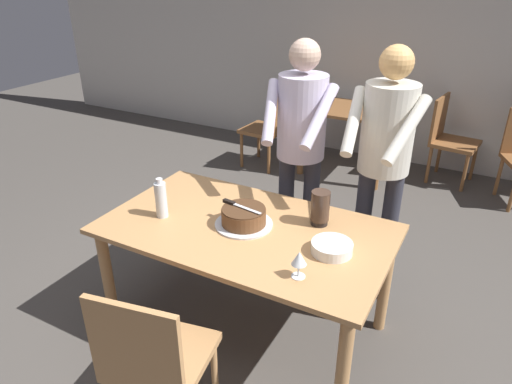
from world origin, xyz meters
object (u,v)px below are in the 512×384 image
(cake_knife, at_px, (234,204))
(background_chair_1, at_px, (449,136))
(wine_glass_near, at_px, (299,259))
(chair_near_side, at_px, (154,358))
(background_chair_0, at_px, (270,126))
(plate_stack, at_px, (332,248))
(hurricane_lamp, at_px, (320,208))
(water_bottle, at_px, (161,199))
(cake_on_platter, at_px, (244,217))
(main_dining_table, at_px, (246,242))
(background_table, at_px, (348,123))
(person_cutting_cake, at_px, (301,139))
(person_standing_beside, at_px, (384,152))

(cake_knife, relative_size, background_chair_1, 0.30)
(wine_glass_near, xyz_separation_m, chair_near_side, (-0.47, -0.56, -0.36))
(wine_glass_near, bearing_deg, background_chair_0, 119.35)
(plate_stack, bearing_deg, hurricane_lamp, 124.04)
(water_bottle, height_order, hurricane_lamp, water_bottle)
(background_chair_0, bearing_deg, hurricane_lamp, -56.88)
(cake_on_platter, relative_size, background_chair_0, 0.38)
(main_dining_table, relative_size, background_table, 1.66)
(hurricane_lamp, bearing_deg, cake_on_platter, -150.08)
(plate_stack, bearing_deg, cake_on_platter, 177.06)
(cake_knife, height_order, chair_near_side, chair_near_side)
(wine_glass_near, bearing_deg, hurricane_lamp, 100.51)
(plate_stack, bearing_deg, water_bottle, -173.75)
(chair_near_side, relative_size, background_table, 0.90)
(wine_glass_near, bearing_deg, person_cutting_cake, 113.51)
(water_bottle, height_order, person_cutting_cake, person_cutting_cake)
(cake_knife, bearing_deg, water_bottle, -159.68)
(background_table, bearing_deg, person_standing_beside, -67.05)
(wine_glass_near, height_order, water_bottle, water_bottle)
(water_bottle, relative_size, person_standing_beside, 0.15)
(cake_on_platter, xyz_separation_m, person_standing_beside, (0.60, 0.70, 0.27))
(water_bottle, distance_m, person_cutting_cake, 1.00)
(person_cutting_cake, bearing_deg, person_standing_beside, 3.11)
(person_cutting_cake, relative_size, person_standing_beside, 1.00)
(plate_stack, bearing_deg, cake_knife, 176.34)
(cake_knife, relative_size, background_table, 0.27)
(water_bottle, xyz_separation_m, person_cutting_cake, (0.54, 0.82, 0.21))
(cake_knife, height_order, person_cutting_cake, person_cutting_cake)
(person_standing_beside, height_order, chair_near_side, person_standing_beside)
(wine_glass_near, bearing_deg, person_standing_beside, 83.05)
(cake_knife, relative_size, chair_near_side, 0.30)
(cake_knife, xyz_separation_m, background_chair_1, (0.84, 2.98, -0.37))
(background_table, relative_size, background_chair_1, 1.11)
(cake_knife, xyz_separation_m, wine_glass_near, (0.55, -0.32, -0.01))
(wine_glass_near, height_order, person_standing_beside, person_standing_beside)
(cake_knife, xyz_separation_m, plate_stack, (0.62, -0.04, -0.09))
(main_dining_table, xyz_separation_m, chair_near_side, (-0.01, -0.85, -0.16))
(hurricane_lamp, relative_size, person_standing_beside, 0.12)
(person_cutting_cake, xyz_separation_m, person_standing_beside, (0.55, 0.03, 0.00))
(wine_glass_near, xyz_separation_m, person_cutting_cake, (-0.43, 0.98, 0.22))
(wine_glass_near, relative_size, water_bottle, 0.58)
(main_dining_table, bearing_deg, wine_glass_near, -32.50)
(background_chair_0, bearing_deg, person_cutting_cake, -57.63)
(water_bottle, bearing_deg, plate_stack, 6.25)
(water_bottle, bearing_deg, background_chair_0, 102.49)
(wine_glass_near, relative_size, hurricane_lamp, 0.69)
(person_standing_beside, bearing_deg, person_cutting_cake, -176.89)
(plate_stack, bearing_deg, person_standing_beside, 85.87)
(person_cutting_cake, bearing_deg, hurricane_lamp, -54.08)
(main_dining_table, distance_m, chair_near_side, 0.87)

